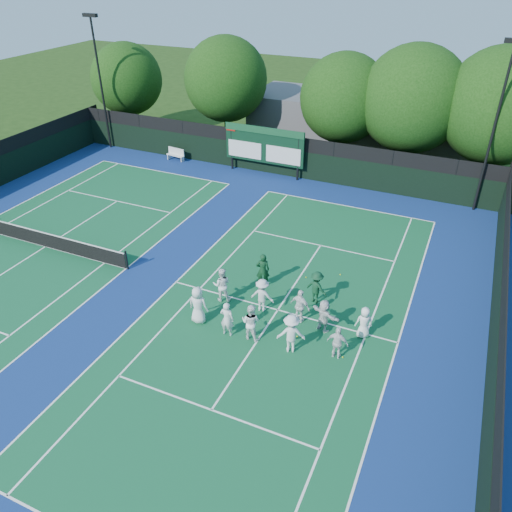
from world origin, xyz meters
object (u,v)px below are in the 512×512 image
at_px(bench, 176,154).
at_px(coach_left, 263,270).
at_px(scoreboard, 264,145).
at_px(tennis_net, 44,239).

bearing_deg(bench, coach_left, -44.71).
xyz_separation_m(scoreboard, coach_left, (5.58, -13.05, -1.29)).
height_order(scoreboard, bench, scoreboard).
bearing_deg(tennis_net, bench, 91.59).
relative_size(tennis_net, bench, 7.18).
distance_m(scoreboard, coach_left, 14.26).
bearing_deg(scoreboard, tennis_net, -115.60).
distance_m(tennis_net, coach_left, 12.67).
xyz_separation_m(scoreboard, tennis_net, (-6.99, -14.59, -1.70)).
height_order(tennis_net, bench, tennis_net).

